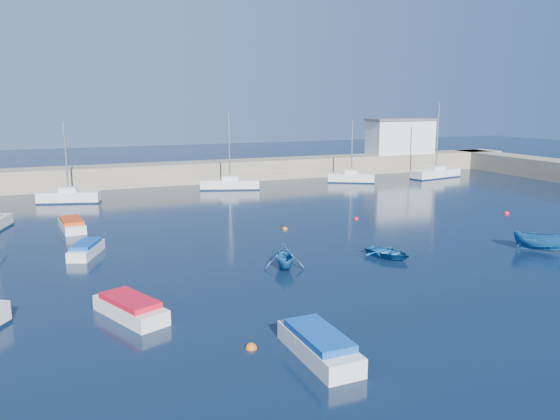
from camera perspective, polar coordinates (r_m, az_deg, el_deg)
name	(u,v)px	position (r m, az deg, el deg)	size (l,w,h in m)	color
ground	(423,289)	(32.16, 14.74, -7.95)	(220.00, 220.00, 0.00)	black
back_wall	(209,172)	(73.05, -7.44, 4.01)	(96.00, 4.50, 2.60)	gray
right_arm	(542,168)	(84.57, 25.70, 3.97)	(4.50, 32.00, 2.60)	gray
harbor_office	(400,137)	(85.46, 12.47, 7.43)	(10.00, 4.00, 5.00)	silver
sailboat_5	(69,196)	(61.09, -21.19, 1.33)	(6.46, 3.39, 8.34)	silver
sailboat_6	(230,184)	(66.10, -5.26, 2.73)	(7.29, 4.09, 9.25)	silver
sailboat_7	(351,177)	(72.08, 7.45, 3.40)	(5.99, 4.49, 8.04)	silver
sailboat_8	(436,173)	(78.85, 15.94, 3.73)	(8.16, 3.71, 10.25)	silver
motorboat_0	(130,308)	(28.04, -15.38, -9.83)	(3.26, 4.80, 1.02)	silver
motorboat_1	(86,249)	(39.78, -19.59, -3.87)	(2.72, 4.08, 0.95)	silver
motorboat_2	(72,225)	(48.08, -20.94, -1.43)	(2.10, 4.73, 0.94)	silver
motorboat_3	(319,345)	(23.20, 4.09, -13.89)	(1.77, 4.80, 1.12)	silver
dinghy_center	(388,253)	(37.73, 11.22, -4.40)	(2.33, 3.27, 0.68)	#155292
dinghy_left	(284,256)	(34.57, 0.45, -4.87)	(2.53, 2.94, 1.55)	#155292
dinghy_right	(541,241)	(42.68, 25.61, -2.97)	(1.37, 3.65, 1.41)	#155292
buoy_0	(251,348)	(24.09, -3.03, -14.25)	(0.50, 0.50, 0.50)	#DC5A0B
buoy_1	(356,219)	(49.55, 7.97, -0.95)	(0.41, 0.41, 0.41)	red
buoy_3	(285,229)	(45.16, 0.52, -2.04)	(0.45, 0.45, 0.45)	#DC5A0B
buoy_4	(506,214)	(55.73, 22.58, -0.36)	(0.50, 0.50, 0.50)	red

